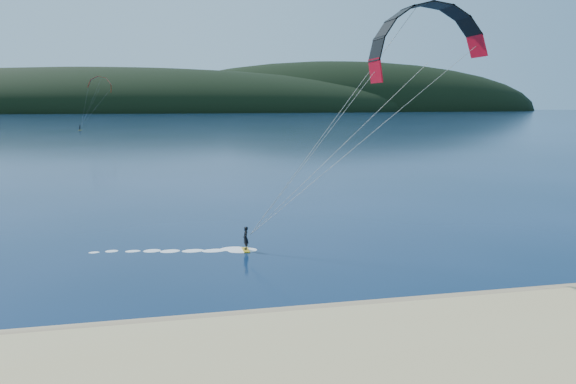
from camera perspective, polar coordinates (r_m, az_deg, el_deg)
The scene contains 5 objects.
ground at distance 21.82m, azimuth -4.71°, elevation -17.58°, with size 1800.00×1800.00×0.00m, color #061A32.
wet_sand at distance 25.88m, azimuth -6.16°, elevation -13.09°, with size 220.00×2.50×0.10m.
headland at distance 764.70m, azimuth -12.69°, elevation 8.00°, with size 1200.00×310.00×140.00m.
kitesurfer_near at distance 36.21m, azimuth 13.03°, elevation 11.93°, with size 25.47×6.72×16.16m.
kitesurfer_far at distance 222.18m, azimuth -18.67°, elevation 9.95°, with size 13.49×5.76×18.64m.
Camera 1 is at (-2.65, -19.35, 9.74)m, focal length 34.88 mm.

